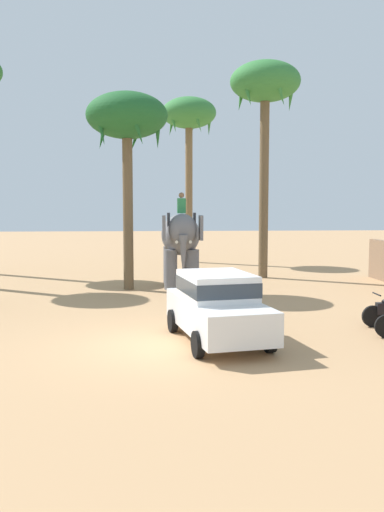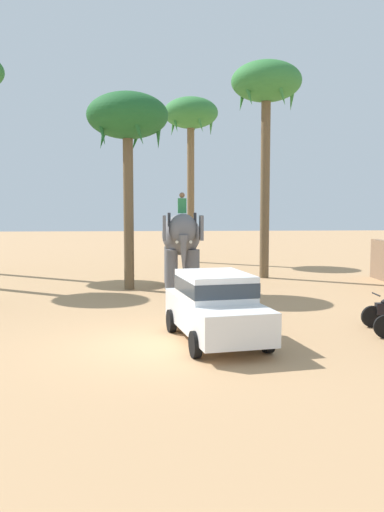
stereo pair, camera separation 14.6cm
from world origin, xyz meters
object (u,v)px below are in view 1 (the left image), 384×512
elephant_with_mahout (181,239)px  palm_tree_left_of_road (189,119)px  car_sedan_foreground (217,304)px  palm_tree_behind_elephant (127,121)px  palm_tree_leaning_seaward (265,90)px

elephant_with_mahout → palm_tree_left_of_road: (1.05, 9.95, 6.44)m
elephant_with_mahout → palm_tree_left_of_road: size_ratio=0.40×
car_sedan_foreground → palm_tree_behind_elephant: palm_tree_behind_elephant is taller
palm_tree_leaning_seaward → palm_tree_behind_elephant: bearing=-152.9°
palm_tree_leaning_seaward → elephant_with_mahout: bearing=-147.0°
elephant_with_mahout → palm_tree_behind_elephant: palm_tree_behind_elephant is taller
car_sedan_foreground → elephant_with_mahout: size_ratio=1.12×
palm_tree_left_of_road → elephant_with_mahout: bearing=-96.0°
palm_tree_behind_elephant → palm_tree_left_of_road: size_ratio=0.80×
palm_tree_behind_elephant → palm_tree_left_of_road: 11.11m
elephant_with_mahout → car_sedan_foreground: bearing=-87.6°
car_sedan_foreground → palm_tree_leaning_seaward: (3.61, 11.73, 7.68)m
car_sedan_foreground → palm_tree_left_of_road: (0.66, 19.10, 7.50)m
car_sedan_foreground → palm_tree_behind_elephant: (-2.52, 8.60, 5.73)m
elephant_with_mahout → palm_tree_behind_elephant: size_ratio=0.50×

